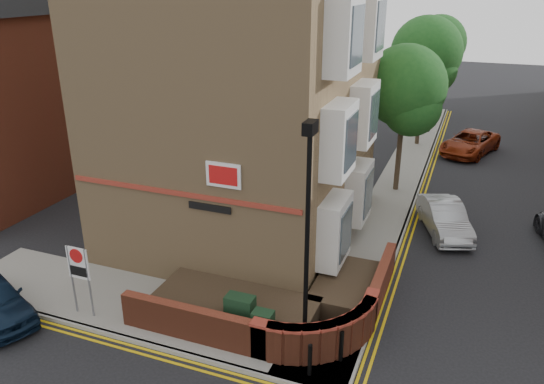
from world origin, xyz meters
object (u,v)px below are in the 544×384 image
Objects in this scene: lamppost at (307,244)px; silver_car_near at (445,218)px; utility_cabinet_large at (240,315)px; zone_sign at (79,269)px.

lamppost is 1.65× the size of silver_car_near.
utility_cabinet_large is 0.31× the size of silver_car_near.
utility_cabinet_large is 10.12m from silver_car_near.
utility_cabinet_large is (-1.90, 0.10, -2.62)m from lamppost.
utility_cabinet_large is at bearing -138.07° from silver_car_near.
lamppost is at bearing 6.07° from zone_sign.
silver_car_near is at bearing 45.82° from zone_sign.
lamppost is 5.25× the size of utility_cabinet_large.
silver_car_near is at bearing 61.95° from utility_cabinet_large.
lamppost reaches higher than silver_car_near.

